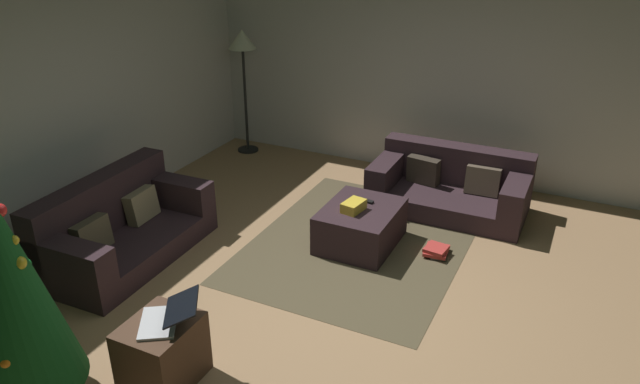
% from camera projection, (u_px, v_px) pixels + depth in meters
% --- Properties ---
extents(ground_plane, '(6.40, 6.40, 0.00)m').
position_uv_depth(ground_plane, '(343.00, 308.00, 5.04)').
color(ground_plane, '#93704C').
extents(rear_partition, '(6.40, 0.12, 2.60)m').
position_uv_depth(rear_partition, '(43.00, 109.00, 5.72)').
color(rear_partition, '#BCB7B2').
rests_on(rear_partition, ground_plane).
extents(corner_partition, '(0.12, 6.40, 2.60)m').
position_uv_depth(corner_partition, '(454.00, 71.00, 7.04)').
color(corner_partition, '#B5B0AB').
rests_on(corner_partition, ground_plane).
extents(couch_left, '(1.70, 0.88, 0.77)m').
position_uv_depth(couch_left, '(120.00, 228.00, 5.69)').
color(couch_left, '#2D1E23').
rests_on(couch_left, ground_plane).
extents(couch_right, '(0.89, 1.65, 0.65)m').
position_uv_depth(couch_right, '(451.00, 186.00, 6.63)').
color(couch_right, '#2D1E23').
rests_on(couch_right, ground_plane).
extents(ottoman, '(0.84, 0.69, 0.39)m').
position_uv_depth(ottoman, '(360.00, 226.00, 5.92)').
color(ottoman, '#2D1E23').
rests_on(ottoman, ground_plane).
extents(gift_box, '(0.26, 0.19, 0.10)m').
position_uv_depth(gift_box, '(354.00, 206.00, 5.77)').
color(gift_box, gold).
rests_on(gift_box, ottoman).
extents(tv_remote, '(0.07, 0.17, 0.02)m').
position_uv_depth(tv_remote, '(366.00, 201.00, 5.96)').
color(tv_remote, black).
rests_on(tv_remote, ottoman).
extents(side_table, '(0.52, 0.44, 0.49)m').
position_uv_depth(side_table, '(162.00, 353.00, 4.16)').
color(side_table, '#4C3323').
rests_on(side_table, ground_plane).
extents(laptop, '(0.51, 0.52, 0.18)m').
position_uv_depth(laptop, '(167.00, 317.00, 4.04)').
color(laptop, silver).
rests_on(laptop, side_table).
extents(book_stack, '(0.28, 0.24, 0.09)m').
position_uv_depth(book_stack, '(437.00, 251.00, 5.79)').
color(book_stack, '#4C423D').
rests_on(book_stack, ground_plane).
extents(corner_lamp, '(0.36, 0.36, 1.64)m').
position_uv_depth(corner_lamp, '(243.00, 49.00, 7.72)').
color(corner_lamp, black).
rests_on(corner_lamp, ground_plane).
extents(area_rug, '(2.60, 2.00, 0.01)m').
position_uv_depth(area_rug, '(360.00, 243.00, 6.01)').
color(area_rug, '#4D432D').
rests_on(area_rug, ground_plane).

